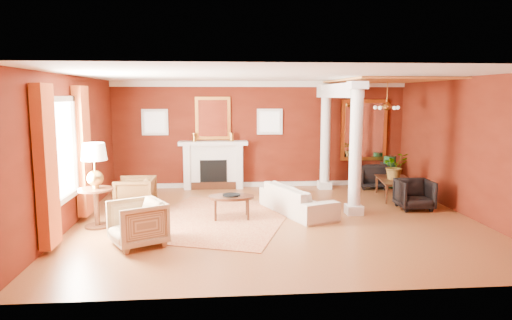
{
  "coord_description": "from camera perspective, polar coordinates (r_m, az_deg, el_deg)",
  "views": [
    {
      "loc": [
        -1.17,
        -8.96,
        2.51
      ],
      "look_at": [
        -0.37,
        0.6,
        1.15
      ],
      "focal_mm": 32.0,
      "sensor_mm": 36.0,
      "label": 1
    }
  ],
  "objects": [
    {
      "name": "coffee_book",
      "position": [
        9.33,
        -3.04,
        -3.91
      ],
      "size": [
        0.15,
        0.03,
        0.2
      ],
      "primitive_type": "imported",
      "rotation": [
        0.0,
        0.0,
        -0.09
      ],
      "color": "black",
      "rests_on": "coffee_table"
    },
    {
      "name": "coffee_table",
      "position": [
        9.37,
        -3.1,
        -4.77
      ],
      "size": [
        0.94,
        0.94,
        0.48
      ],
      "rotation": [
        0.0,
        0.0,
        0.25
      ],
      "color": "black",
      "rests_on": "ground"
    },
    {
      "name": "column_back",
      "position": [
        12.34,
        8.68,
        2.94
      ],
      "size": [
        0.36,
        0.36,
        2.8
      ],
      "color": "silver",
      "rests_on": "ground"
    },
    {
      "name": "column_front",
      "position": [
        9.75,
        12.36,
        1.51
      ],
      "size": [
        0.36,
        0.36,
        2.8
      ],
      "color": "silver",
      "rests_on": "ground"
    },
    {
      "name": "side_table",
      "position": [
        9.14,
        -19.5,
        -1.19
      ],
      "size": [
        0.65,
        0.65,
        1.63
      ],
      "rotation": [
        0.0,
        0.0,
        -0.1
      ],
      "color": "black",
      "rests_on": "ground"
    },
    {
      "name": "dining_table",
      "position": [
        11.69,
        17.07,
        -2.78
      ],
      "size": [
        0.7,
        1.43,
        0.76
      ],
      "primitive_type": "imported",
      "rotation": [
        0.0,
        0.0,
        1.41
      ],
      "color": "black",
      "rests_on": "ground"
    },
    {
      "name": "potted_plant",
      "position": [
        11.54,
        17.0,
        0.31
      ],
      "size": [
        0.69,
        0.74,
        0.52
      ],
      "primitive_type": "imported",
      "rotation": [
        0.0,
        0.0,
        0.15
      ],
      "color": "#26591E",
      "rests_on": "dining_table"
    },
    {
      "name": "crown_trim",
      "position": [
        12.48,
        0.59,
        9.49
      ],
      "size": [
        8.0,
        0.08,
        0.16
      ],
      "primitive_type": "cube",
      "color": "silver",
      "rests_on": "room_shell"
    },
    {
      "name": "dining_chair_near",
      "position": [
        10.71,
        19.21,
        -3.91
      ],
      "size": [
        0.73,
        0.69,
        0.74
      ],
      "primitive_type": "imported",
      "rotation": [
        0.0,
        0.0,
        -0.02
      ],
      "color": "black",
      "rests_on": "ground"
    },
    {
      "name": "rug",
      "position": [
        9.42,
        -4.79,
        -7.37
      ],
      "size": [
        3.67,
        4.22,
        0.01
      ],
      "primitive_type": "cube",
      "rotation": [
        0.0,
        0.0,
        -0.33
      ],
      "color": "maroon",
      "rests_on": "ground"
    },
    {
      "name": "amber_ceiling",
      "position": [
        11.44,
        16.0,
        9.56
      ],
      "size": [
        2.3,
        3.4,
        0.04
      ],
      "primitive_type": "cube",
      "color": "#D5853E",
      "rests_on": "room_shell"
    },
    {
      "name": "dining_mirror",
      "position": [
        13.1,
        13.35,
        3.65
      ],
      "size": [
        1.3,
        0.07,
        1.7
      ],
      "color": "#EDB045",
      "rests_on": "room_shell"
    },
    {
      "name": "armchair_stripe",
      "position": [
        7.97,
        -14.63,
        -7.4
      ],
      "size": [
        1.07,
        1.09,
        0.84
      ],
      "primitive_type": "imported",
      "rotation": [
        0.0,
        0.0,
        -1.07
      ],
      "color": "tan",
      "rests_on": "ground"
    },
    {
      "name": "flank_window_right",
      "position": [
        12.52,
        1.73,
        4.81
      ],
      "size": [
        0.7,
        0.07,
        0.7
      ],
      "color": "silver",
      "rests_on": "room_shell"
    },
    {
      "name": "left_window",
      "position": [
        8.86,
        -22.67,
        0.39
      ],
      "size": [
        0.21,
        2.55,
        2.6
      ],
      "color": "white",
      "rests_on": "room_shell"
    },
    {
      "name": "dining_chair_far",
      "position": [
        12.84,
        14.27,
        -1.72
      ],
      "size": [
        0.79,
        0.74,
        0.76
      ],
      "primitive_type": "imported",
      "rotation": [
        0.0,
        0.0,
        3.07
      ],
      "color": "black",
      "rests_on": "ground"
    },
    {
      "name": "green_urn",
      "position": [
        13.02,
        16.31,
        -1.83
      ],
      "size": [
        0.37,
        0.37,
        0.88
      ],
      "color": "#12391C",
      "rests_on": "ground"
    },
    {
      "name": "header_beam",
      "position": [
        11.23,
        10.12,
        8.51
      ],
      "size": [
        0.3,
        3.2,
        0.32
      ],
      "primitive_type": "cube",
      "color": "silver",
      "rests_on": "column_front"
    },
    {
      "name": "base_trim",
      "position": [
        12.71,
        0.58,
        -3.05
      ],
      "size": [
        8.0,
        0.08,
        0.12
      ],
      "primitive_type": "cube",
      "color": "silver",
      "rests_on": "ground"
    },
    {
      "name": "sofa",
      "position": [
        9.84,
        5.18,
        -4.33
      ],
      "size": [
        1.3,
        2.14,
        0.8
      ],
      "primitive_type": "imported",
      "rotation": [
        0.0,
        0.0,
        1.94
      ],
      "color": "beige",
      "rests_on": "ground"
    },
    {
      "name": "room_shell",
      "position": [
        9.05,
        2.66,
        4.94
      ],
      "size": [
        8.04,
        7.04,
        2.92
      ],
      "color": "#5E1B0D",
      "rests_on": "ground"
    },
    {
      "name": "ground",
      "position": [
        9.38,
        2.58,
        -7.47
      ],
      "size": [
        8.0,
        8.0,
        0.0
      ],
      "primitive_type": "plane",
      "color": "brown",
      "rests_on": "ground"
    },
    {
      "name": "chandelier",
      "position": [
        11.51,
        16.03,
        6.45
      ],
      "size": [
        0.6,
        0.62,
        0.75
      ],
      "color": "#BF8F3C",
      "rests_on": "room_shell"
    },
    {
      "name": "armchair_leopard",
      "position": [
        10.33,
        -14.85,
        -3.93
      ],
      "size": [
        0.77,
        0.81,
        0.82
      ],
      "primitive_type": "imported",
      "rotation": [
        0.0,
        0.0,
        -1.59
      ],
      "color": "black",
      "rests_on": "ground"
    },
    {
      "name": "flank_window_left",
      "position": [
        12.55,
        -12.52,
        4.64
      ],
      "size": [
        0.7,
        0.07,
        0.7
      ],
      "color": "silver",
      "rests_on": "room_shell"
    },
    {
      "name": "overmantel_mirror",
      "position": [
        12.43,
        -5.41,
        5.22
      ],
      "size": [
        0.95,
        0.07,
        1.15
      ],
      "color": "#EDB045",
      "rests_on": "fireplace"
    },
    {
      "name": "fireplace",
      "position": [
        12.41,
        -5.34,
        -0.6
      ],
      "size": [
        1.85,
        0.42,
        1.29
      ],
      "color": "silver",
      "rests_on": "ground"
    }
  ]
}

